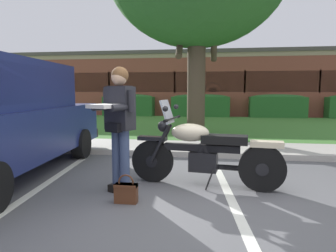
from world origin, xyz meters
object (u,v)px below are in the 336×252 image
hedge_left (129,105)px  handbag (126,191)px  hedge_center_left (200,105)px  hedge_center_right (277,106)px  rider_person (119,119)px  brick_building (184,85)px  motorcycle (210,153)px

hedge_left → handbag: bearing=-74.4°
handbag → hedge_left: size_ratio=0.13×
hedge_center_left → hedge_center_right: (3.95, 0.00, -0.00)m
rider_person → hedge_left: size_ratio=0.61×
hedge_center_right → brick_building: bearing=132.0°
hedge_left → hedge_center_right: size_ratio=0.99×
motorcycle → brick_building: brick_building is taller
hedge_center_left → brick_building: size_ratio=0.14×
hedge_left → hedge_center_left: 3.95m
hedge_center_right → rider_person: bearing=-110.2°
hedge_center_left → hedge_left: bearing=180.0°
rider_person → brick_building: 18.38m
hedge_left → brick_building: (2.52, 5.99, 1.18)m
brick_building → hedge_left: bearing=-112.8°
handbag → hedge_center_left: (0.39, 12.76, 0.51)m
motorcycle → hedge_center_right: 12.39m
handbag → hedge_center_right: bearing=71.2°
hedge_left → motorcycle: bearing=-69.0°
rider_person → motorcycle: bearing=18.6°
handbag → brick_building: 18.86m
handbag → brick_building: (-1.05, 18.76, 1.68)m
handbag → hedge_left: bearing=105.6°
motorcycle → rider_person: bearing=-161.4°
motorcycle → brick_building: (-2.07, 17.93, 1.34)m
motorcycle → hedge_center_left: size_ratio=0.73×
rider_person → hedge_center_right: 13.16m
rider_person → handbag: size_ratio=4.74×
hedge_center_left → motorcycle: bearing=-87.0°
rider_person → hedge_center_right: size_ratio=0.61×
hedge_left → hedge_center_left: bearing=0.0°
motorcycle → hedge_center_right: size_ratio=0.80×
motorcycle → hedge_left: size_ratio=0.80×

